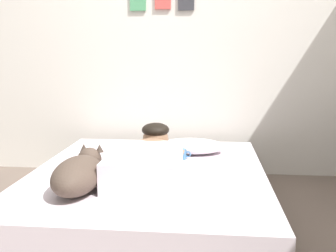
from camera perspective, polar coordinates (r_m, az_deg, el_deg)
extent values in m
plane|color=#66564C|center=(2.44, -4.95, -16.59)|extent=(12.26, 12.26, 0.00)
cube|color=silver|center=(3.70, -0.77, 12.61)|extent=(4.13, 0.10, 2.50)
cube|color=#4C9966|center=(3.70, -4.32, 17.19)|extent=(0.14, 0.02, 0.14)
cube|color=#CC4C47|center=(3.67, -0.74, 17.45)|extent=(0.14, 0.02, 0.14)
cube|color=#333338|center=(3.65, 2.61, 17.28)|extent=(0.14, 0.02, 0.14)
cube|color=#4C4742|center=(2.76, -2.71, -11.30)|extent=(1.57, 1.90, 0.17)
cube|color=silver|center=(2.70, -2.74, -7.99)|extent=(1.53, 1.84, 0.16)
ellipsoid|color=silver|center=(3.12, 3.40, -2.87)|extent=(0.52, 0.32, 0.11)
cube|color=silver|center=(2.45, -3.31, -5.73)|extent=(0.42, 0.64, 0.18)
ellipsoid|color=#8C664C|center=(2.77, -2.21, -3.40)|extent=(0.32, 0.20, 0.16)
sphere|color=#8C664C|center=(2.91, -1.79, -1.89)|extent=(0.19, 0.19, 0.19)
ellipsoid|color=black|center=(2.90, -1.80, -0.54)|extent=(0.20, 0.20, 0.10)
cylinder|color=#8C664C|center=(2.92, -3.78, -3.27)|extent=(0.23, 0.07, 0.14)
cylinder|color=#8C664C|center=(2.90, 0.13, -3.37)|extent=(0.23, 0.07, 0.14)
ellipsoid|color=#4C3D33|center=(2.29, -12.77, -6.89)|extent=(0.26, 0.48, 0.20)
sphere|color=#4C3D33|center=(2.52, -11.16, -4.73)|extent=(0.15, 0.15, 0.15)
cone|color=#3D3028|center=(2.54, -11.94, -3.05)|extent=(0.05, 0.05, 0.05)
cone|color=#3D3028|center=(2.51, -9.76, -3.12)|extent=(0.05, 0.05, 0.05)
cylinder|color=teal|center=(2.94, 1.76, -4.03)|extent=(0.09, 0.09, 0.07)
torus|color=teal|center=(2.94, 2.87, -4.05)|extent=(0.05, 0.01, 0.05)
cube|color=black|center=(2.40, -0.96, -8.18)|extent=(0.07, 0.14, 0.01)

